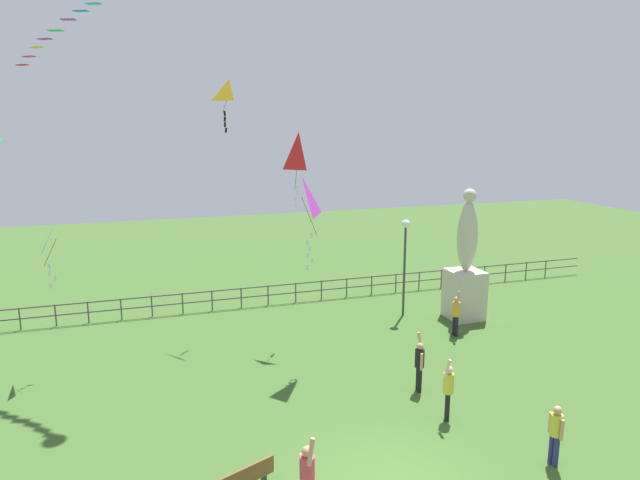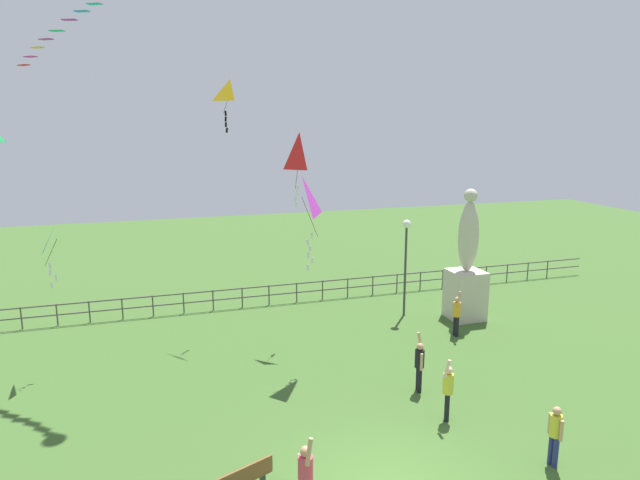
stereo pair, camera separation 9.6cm
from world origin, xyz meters
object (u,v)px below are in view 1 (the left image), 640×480
object	(u,v)px
statue_monument	(465,274)
person_2	(556,431)
person_0	(307,477)
person_4	(448,388)
park_bench	(243,480)
kite_3	(302,200)
kite_1	(56,241)
person_1	(420,363)
person_3	(456,313)
kite_0	(229,93)
lamppost	(405,246)
kite_4	(299,154)

from	to	relation	value
statue_monument	person_2	size ratio (longest dim) A/B	3.59
person_0	person_4	size ratio (longest dim) A/B	1.06
park_bench	person_4	xyz separation A→B (m)	(6.19, 1.63, 0.51)
kite_3	person_2	bearing A→B (deg)	-61.70
park_bench	person_0	distance (m)	1.71
person_4	kite_1	xyz separation A→B (m)	(-10.77, 7.13, 3.55)
person_1	person_3	xyz separation A→B (m)	(3.62, 3.79, 0.00)
person_2	kite_0	world-z (taller)	kite_0
kite_1	person_1	bearing A→B (deg)	-26.13
park_bench	lamppost	bearing A→B (deg)	48.36
person_1	kite_0	world-z (taller)	kite_0
person_2	kite_4	bearing A→B (deg)	108.23
person_2	kite_1	world-z (taller)	kite_1
person_0	person_1	distance (m)	6.80
person_1	person_2	size ratio (longest dim) A/B	1.21
person_2	kite_1	bearing A→B (deg)	141.03
person_4	person_2	bearing A→B (deg)	-62.69
person_3	kite_4	xyz separation A→B (m)	(-5.79, 2.36, 6.25)
lamppost	kite_4	bearing A→B (deg)	-174.48
kite_3	kite_4	size ratio (longest dim) A/B	1.13
lamppost	kite_4	world-z (taller)	kite_4
statue_monument	person_3	distance (m)	2.46
person_4	kite_1	bearing A→B (deg)	146.50
park_bench	person_3	xyz separation A→B (m)	(9.86, 7.24, 0.50)
person_1	statue_monument	bearing A→B (deg)	47.37
person_2	person_4	distance (m)	3.06
park_bench	person_3	world-z (taller)	person_3
park_bench	person_3	distance (m)	12.24
person_1	person_3	distance (m)	5.24
statue_monument	person_2	xyz separation A→B (m)	(-3.71, -10.04, -1.08)
person_0	person_2	distance (m)	6.41
person_0	kite_3	distance (m)	9.46
kite_0	park_bench	bearing A→B (deg)	-98.81
kite_1	person_0	bearing A→B (deg)	-59.67
kite_0	kite_3	distance (m)	6.47
statue_monument	kite_3	distance (m)	9.08
lamppost	person_1	distance (m)	7.49
kite_4	kite_3	bearing A→B (deg)	-103.82
person_3	kite_1	distance (m)	14.95
lamppost	kite_1	world-z (taller)	kite_1
kite_1	kite_3	size ratio (longest dim) A/B	0.67
lamppost	kite_0	distance (m)	9.73
park_bench	statue_monument	bearing A→B (deg)	38.36
lamppost	statue_monument	bearing A→B (deg)	-25.64
person_0	kite_3	world-z (taller)	kite_3
statue_monument	lamppost	bearing A→B (deg)	154.36
lamppost	kite_4	distance (m)	6.37
kite_3	kite_1	bearing A→B (deg)	165.85
park_bench	person_2	size ratio (longest dim) A/B	0.97
person_2	kite_1	size ratio (longest dim) A/B	0.74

